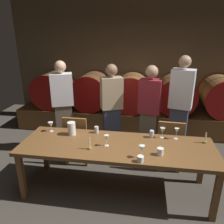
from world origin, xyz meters
name	(u,v)px	position (x,y,z in m)	size (l,w,h in m)	color
ground_plane	(118,207)	(0.00, 0.00, 0.00)	(7.67, 7.67, 0.00)	#3F3A33
back_wall	(135,64)	(0.00, 3.10, 1.44)	(5.90, 0.24, 2.88)	brown
barrel_shelf	(132,119)	(0.00, 2.55, 0.24)	(5.31, 0.90, 0.48)	brown
wine_barrel_far_left	(54,90)	(-1.89, 2.55, 0.89)	(0.82, 0.84, 0.82)	#513319
wine_barrel_left	(92,91)	(-0.95, 2.55, 0.89)	(0.82, 0.84, 0.82)	#513319
wine_barrel_center	(131,93)	(-0.03, 2.55, 0.89)	(0.82, 0.84, 0.82)	brown
wine_barrel_right	(175,94)	(0.93, 2.55, 0.89)	(0.82, 0.84, 0.82)	brown
wine_barrel_far_right	(221,96)	(1.88, 2.55, 0.89)	(0.82, 0.84, 0.82)	brown
dining_table	(117,149)	(-0.07, 0.33, 0.68)	(2.63, 0.84, 0.74)	brown
chair_left	(77,137)	(-0.83, 0.95, 0.49)	(0.40, 0.40, 0.88)	brown
chair_right	(170,142)	(0.71, 1.02, 0.49)	(0.42, 0.42, 0.88)	brown
guest_far_left	(63,107)	(-1.19, 1.34, 0.88)	(0.44, 0.35, 1.72)	brown
guest_center_left	(112,108)	(-0.32, 1.49, 0.85)	(0.44, 0.36, 1.66)	#33384C
guest_center_right	(149,110)	(0.37, 1.49, 0.85)	(0.42, 0.32, 1.65)	brown
guest_far_right	(180,107)	(0.89, 1.50, 0.94)	(0.43, 0.34, 1.82)	#33384C
candle_left	(90,146)	(-0.40, 0.16, 0.79)	(0.05, 0.05, 0.18)	olive
candle_right	(205,140)	(1.12, 0.57, 0.79)	(0.05, 0.05, 0.17)	olive
pitcher	(72,129)	(-0.77, 0.54, 0.84)	(0.12, 0.12, 0.20)	white
wine_glass_far_left	(51,125)	(-1.12, 0.60, 0.85)	(0.08, 0.08, 0.15)	white
wine_glass_left	(107,138)	(-0.20, 0.29, 0.85)	(0.06, 0.06, 0.16)	white
wine_glass_center	(142,149)	(0.27, 0.06, 0.86)	(0.07, 0.07, 0.16)	silver
wine_glass_right	(162,131)	(0.55, 0.64, 0.85)	(0.07, 0.07, 0.16)	silver
wine_glass_far_right	(177,131)	(0.74, 0.64, 0.86)	(0.06, 0.06, 0.16)	silver
cup_far_left	(97,130)	(-0.42, 0.66, 0.79)	(0.06, 0.06, 0.10)	silver
cup_center_left	(140,159)	(0.26, -0.03, 0.78)	(0.08, 0.08, 0.08)	white
cup_center_right	(152,134)	(0.40, 0.63, 0.79)	(0.06, 0.06, 0.11)	silver
cup_far_right	(160,152)	(0.50, 0.16, 0.79)	(0.08, 0.08, 0.09)	white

